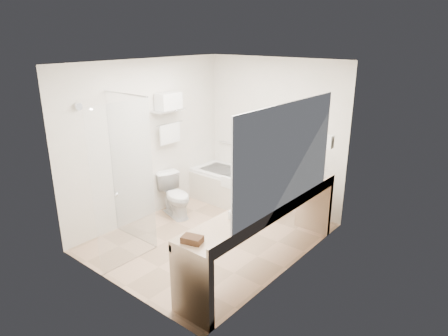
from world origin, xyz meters
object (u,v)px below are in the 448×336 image
Objects in this scene: vanity_counter at (265,221)px; toilet at (175,196)px; bathtub at (236,188)px; amenity_basket at (192,239)px; water_bottle_left at (309,173)px.

vanity_counter is 2.03m from toilet.
amenity_basket is (1.46, -2.61, 0.61)m from bathtub.
toilet is at bearing -113.60° from bathtub.
water_bottle_left is at bearing 89.22° from amenity_basket.
toilet is (-1.97, 0.36, -0.30)m from vanity_counter.
bathtub is at bearing -6.98° from toilet.
bathtub is at bearing 137.65° from vanity_counter.
toilet reaches higher than bathtub.
water_bottle_left reaches higher than toilet.
vanity_counter is 3.91× the size of toilet.
bathtub is 7.74× the size of amenity_basket.
water_bottle_left is at bearing 91.58° from vanity_counter.
toilet is at bearing 140.52° from amenity_basket.
bathtub is 2.09m from vanity_counter.
vanity_counter is at bearing -88.42° from water_bottle_left.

